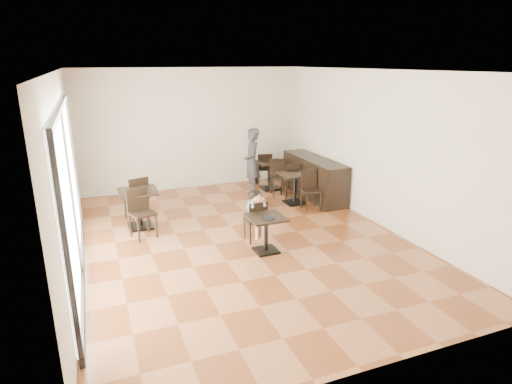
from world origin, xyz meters
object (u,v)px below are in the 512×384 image
cafe_table_back (270,175)px  chair_back_b (279,178)px  child_chair (255,221)px  child (255,215)px  chair_left_a (136,198)px  chair_left_b (142,214)px  cafe_table_mid (295,188)px  chair_mid_b (311,191)px  cafe_table_left (139,209)px  chair_mid_a (290,179)px  chair_back_a (264,169)px  adult_patron (252,162)px  child_table (266,234)px

cafe_table_back → chair_back_b: bearing=-90.0°
child_chair → cafe_table_back: child_chair is taller
child → chair_left_a: 2.87m
chair_left_a → chair_left_b: 1.10m
cafe_table_mid → chair_left_b: chair_left_b is taller
cafe_table_mid → chair_mid_b: bearing=-74.4°
cafe_table_left → chair_mid_b: 3.89m
cafe_table_mid → chair_mid_a: (0.15, 0.55, 0.08)m
cafe_table_left → chair_back_a: chair_back_a is taller
cafe_table_back → chair_back_a: chair_back_a is taller
child → chair_back_b: 3.06m
chair_back_a → chair_mid_b: bearing=106.2°
cafe_table_mid → cafe_table_back: bearing=92.7°
adult_patron → chair_left_a: (-3.01, -0.76, -0.38)m
child_chair → chair_back_b: size_ratio=0.90×
cafe_table_back → cafe_table_mid: bearing=-87.3°
cafe_table_left → chair_back_b: (3.66, 1.06, 0.05)m
cafe_table_left → chair_mid_b: size_ratio=0.89×
cafe_table_left → cafe_table_back: size_ratio=1.07×
cafe_table_back → chair_back_a: bearing=90.0°
child → chair_back_a: size_ratio=1.13×
adult_patron → chair_back_b: bearing=79.9°
adult_patron → chair_back_a: bearing=151.4°
child → chair_back_b: bearing=57.1°
chair_mid_b → chair_back_a: (-0.22, 2.39, 0.00)m
adult_patron → chair_left_a: size_ratio=1.78×
adult_patron → cafe_table_mid: (0.71, -1.05, -0.49)m
chair_back_b → cafe_table_mid: bearing=-74.5°
cafe_table_mid → chair_back_a: size_ratio=0.83×
cafe_table_mid → chair_mid_b: chair_mid_b is taller
chair_mid_b → cafe_table_left: bearing=-177.5°
child_table → chair_back_b: bearing=61.9°
cafe_table_mid → chair_back_a: 1.84m
chair_left_a → chair_back_a: bearing=-175.7°
chair_mid_b → adult_patron: bearing=125.2°
chair_back_b → child: bearing=-112.0°
adult_patron → cafe_table_left: (-3.01, -1.31, -0.46)m
cafe_table_mid → cafe_table_left: bearing=-176.0°
child_chair → cafe_table_back: size_ratio=1.08×
chair_mid_a → chair_left_b: size_ratio=0.93×
child → chair_back_b: child is taller
cafe_table_mid → chair_left_a: (-3.72, 0.29, 0.11)m
chair_left_b → chair_back_a: (3.66, 2.65, -0.03)m
child_table → chair_left_a: (-2.00, 2.61, 0.15)m
child → chair_left_a: bearing=134.1°
adult_patron → child_chair: bearing=-8.8°
child_chair → cafe_table_mid: size_ratio=1.08×
chair_back_a → chair_left_a: bearing=33.9°
adult_patron → chair_mid_a: size_ratio=1.91×
chair_mid_a → chair_back_b: (-0.22, 0.25, 0.00)m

